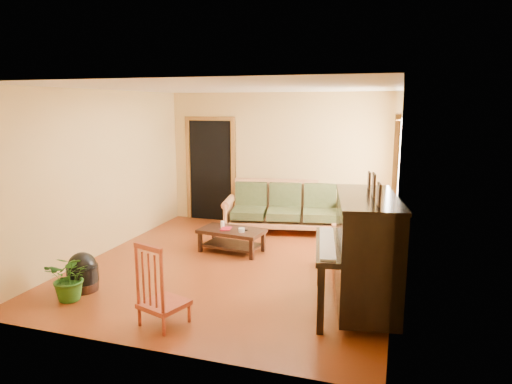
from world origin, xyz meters
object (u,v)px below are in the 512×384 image
(potted_plant, at_px, (71,277))
(piano, at_px, (366,254))
(sofa, at_px, (284,207))
(red_chair, at_px, (163,283))
(coffee_table, at_px, (232,240))
(armchair, at_px, (358,241))
(footstool, at_px, (83,276))
(ceramic_crock, at_px, (369,229))

(potted_plant, bearing_deg, piano, 13.50)
(sofa, relative_size, piano, 1.44)
(red_chair, bearing_deg, coffee_table, 111.99)
(armchair, relative_size, footstool, 2.27)
(footstool, bearing_deg, potted_plant, -78.32)
(ceramic_crock, relative_size, potted_plant, 0.42)
(sofa, bearing_deg, red_chair, -105.59)
(armchair, xyz_separation_m, piano, (0.19, -1.24, 0.23))
(footstool, relative_size, potted_plant, 0.66)
(red_chair, bearing_deg, sofa, 103.14)
(coffee_table, distance_m, armchair, 2.08)
(armchair, height_order, footstool, armchair)
(coffee_table, xyz_separation_m, red_chair, (0.18, -2.57, 0.28))
(sofa, relative_size, footstool, 5.58)
(coffee_table, bearing_deg, red_chair, -86.02)
(sofa, height_order, footstool, sofa)
(sofa, height_order, red_chair, sofa)
(red_chair, bearing_deg, armchair, 68.81)
(sofa, height_order, ceramic_crock, sofa)
(armchair, bearing_deg, red_chair, -142.95)
(armchair, distance_m, piano, 1.28)
(footstool, bearing_deg, ceramic_crock, 47.90)
(piano, xyz_separation_m, footstool, (-3.51, -0.53, -0.49))
(red_chair, bearing_deg, potted_plant, -170.63)
(sofa, bearing_deg, piano, -70.70)
(piano, distance_m, red_chair, 2.31)
(armchair, bearing_deg, sofa, 117.81)
(piano, relative_size, potted_plant, 2.57)
(sofa, height_order, piano, piano)
(potted_plant, bearing_deg, ceramic_crock, 50.58)
(sofa, xyz_separation_m, red_chair, (-0.34, -4.00, -0.00))
(piano, relative_size, ceramic_crock, 6.17)
(sofa, height_order, coffee_table, sofa)
(sofa, distance_m, red_chair, 4.01)
(red_chair, xyz_separation_m, ceramic_crock, (1.89, 4.21, -0.35))
(piano, bearing_deg, sofa, 110.18)
(sofa, xyz_separation_m, coffee_table, (-0.52, -1.43, -0.28))
(armchair, height_order, potted_plant, armchair)
(armchair, xyz_separation_m, red_chair, (-1.86, -2.28, 0.02))
(coffee_table, distance_m, piano, 2.75)
(sofa, bearing_deg, ceramic_crock, -3.00)
(coffee_table, height_order, armchair, armchair)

